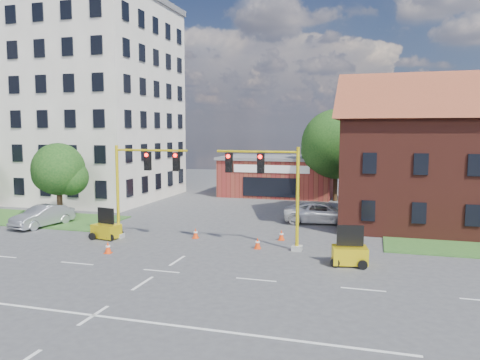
{
  "coord_description": "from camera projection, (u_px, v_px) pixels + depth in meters",
  "views": [
    {
      "loc": [
        10.36,
        -21.23,
        7.15
      ],
      "look_at": [
        1.29,
        10.0,
        3.71
      ],
      "focal_mm": 35.0,
      "sensor_mm": 36.0,
      "label": 1
    }
  ],
  "objects": [
    {
      "name": "cone_d",
      "position": [
        281.0,
        235.0,
        30.62
      ],
      "size": [
        0.4,
        0.4,
        0.7
      ],
      "color": "#FC400D",
      "rests_on": "ground"
    },
    {
      "name": "trailer_east",
      "position": [
        350.0,
        253.0,
        24.88
      ],
      "size": [
        2.0,
        1.51,
        2.06
      ],
      "rotation": [
        0.0,
        0.0,
        0.18
      ],
      "color": "yellow",
      "rests_on": "ground"
    },
    {
      "name": "signal_mast_west",
      "position": [
        140.0,
        181.0,
        30.42
      ],
      "size": [
        5.3,
        0.6,
        6.2
      ],
      "color": "gray",
      "rests_on": "ground"
    },
    {
      "name": "signal_mast_east",
      "position": [
        270.0,
        185.0,
        28.01
      ],
      "size": [
        5.3,
        0.6,
        6.2
      ],
      "color": "gray",
      "rests_on": "ground"
    },
    {
      "name": "pickup_white",
      "position": [
        322.0,
        213.0,
        36.28
      ],
      "size": [
        6.16,
        3.39,
        1.63
      ],
      "primitive_type": "imported",
      "rotation": [
        0.0,
        0.0,
        1.69
      ],
      "color": "silver",
      "rests_on": "ground"
    },
    {
      "name": "brick_shop",
      "position": [
        279.0,
        175.0,
        52.3
      ],
      "size": [
        12.4,
        8.4,
        4.3
      ],
      "color": "maroon",
      "rests_on": "ground"
    },
    {
      "name": "sedan_silver_front",
      "position": [
        42.0,
        216.0,
        34.92
      ],
      "size": [
        2.6,
        5.04,
        1.58
      ],
      "primitive_type": "imported",
      "rotation": [
        0.0,
        0.0,
        -0.2
      ],
      "color": "#989A9F",
      "rests_on": "ground"
    },
    {
      "name": "ground",
      "position": [
        161.0,
        271.0,
        23.9
      ],
      "size": [
        120.0,
        120.0,
        0.0
      ],
      "primitive_type": "plane",
      "color": "#444446",
      "rests_on": "ground"
    },
    {
      "name": "tree_large",
      "position": [
        340.0,
        147.0,
        47.27
      ],
      "size": [
        7.42,
        7.07,
        9.32
      ],
      "color": "#3C2516",
      "rests_on": "ground"
    },
    {
      "name": "tree_nw_front",
      "position": [
        61.0,
        171.0,
        37.41
      ],
      "size": [
        4.39,
        4.18,
        6.18
      ],
      "color": "#3C2516",
      "rests_on": "ground"
    },
    {
      "name": "cone_a",
      "position": [
        108.0,
        248.0,
        27.34
      ],
      "size": [
        0.4,
        0.4,
        0.7
      ],
      "color": "#FC400D",
      "rests_on": "ground"
    },
    {
      "name": "office_block",
      "position": [
        78.0,
        101.0,
        49.28
      ],
      "size": [
        18.4,
        15.4,
        20.6
      ],
      "color": "beige",
      "rests_on": "ground"
    },
    {
      "name": "cone_b",
      "position": [
        196.0,
        233.0,
        31.16
      ],
      "size": [
        0.4,
        0.4,
        0.7
      ],
      "color": "#FC400D",
      "rests_on": "ground"
    },
    {
      "name": "lane_markings",
      "position": [
        132.0,
        290.0,
        21.03
      ],
      "size": [
        60.0,
        36.0,
        0.01
      ],
      "primitive_type": null,
      "color": "white",
      "rests_on": "ground"
    },
    {
      "name": "cone_c",
      "position": [
        258.0,
        243.0,
        28.41
      ],
      "size": [
        0.4,
        0.4,
        0.7
      ],
      "color": "#FC400D",
      "rests_on": "ground"
    },
    {
      "name": "trailer_west",
      "position": [
        106.0,
        229.0,
        31.04
      ],
      "size": [
        1.93,
        1.49,
        1.97
      ],
      "rotation": [
        0.0,
        0.0,
        -0.21
      ],
      "color": "yellow",
      "rests_on": "ground"
    }
  ]
}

